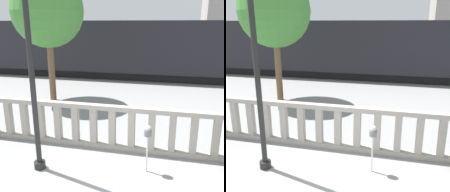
# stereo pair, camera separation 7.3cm
# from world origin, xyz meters

# --- Properties ---
(balustrade) EXTENTS (16.89, 0.24, 1.42)m
(balustrade) POSITION_xyz_m (-0.00, 2.65, 0.71)
(balustrade) COLOR #9E998E
(balustrade) RESTS_ON ground
(lamppost) EXTENTS (0.30, 0.30, 6.02)m
(lamppost) POSITION_xyz_m (-1.66, 1.10, 3.13)
(lamppost) COLOR black
(lamppost) RESTS_ON ground
(parking_meter) EXTENTS (0.19, 0.19, 1.32)m
(parking_meter) POSITION_xyz_m (1.18, 1.61, 1.08)
(parking_meter) COLOR silver
(parking_meter) RESTS_ON ground
(train_near) EXTENTS (22.71, 3.16, 4.59)m
(train_near) POSITION_xyz_m (-1.81, 13.62, 2.09)
(train_near) COLOR black
(train_near) RESTS_ON ground
(train_far) EXTENTS (18.41, 2.63, 4.01)m
(train_far) POSITION_xyz_m (5.84, 29.85, 1.81)
(train_far) COLOR black
(train_far) RESTS_ON ground
(tree_left) EXTENTS (3.40, 3.40, 6.06)m
(tree_left) POSITION_xyz_m (-4.13, 7.00, 4.34)
(tree_left) COLOR brown
(tree_left) RESTS_ON ground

